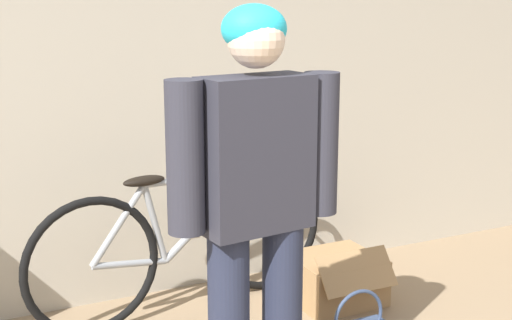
% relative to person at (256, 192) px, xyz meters
% --- Properties ---
extents(wall_back, '(8.00, 0.07, 2.60)m').
position_rel_person_xyz_m(wall_back, '(-0.31, 1.34, 0.39)').
color(wall_back, '#B7AD99').
rests_on(wall_back, ground_plane).
extents(person, '(0.69, 0.24, 1.59)m').
position_rel_person_xyz_m(person, '(0.00, 0.00, 0.00)').
color(person, '#23283D').
rests_on(person, ground_plane).
extents(bicycle, '(1.71, 0.46, 0.77)m').
position_rel_person_xyz_m(bicycle, '(0.10, 1.02, -0.54)').
color(bicycle, black).
rests_on(bicycle, ground_plane).
extents(cardboard_box, '(0.45, 0.48, 0.33)m').
position_rel_person_xyz_m(cardboard_box, '(0.86, 0.77, -0.78)').
color(cardboard_box, '#A87F51').
rests_on(cardboard_box, ground_plane).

